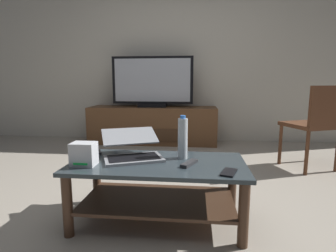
% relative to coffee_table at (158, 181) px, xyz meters
% --- Properties ---
extents(ground_plane, '(7.68, 7.68, 0.00)m').
position_rel_coffee_table_xyz_m(ground_plane, '(0.02, 0.26, -0.27)').
color(ground_plane, '#9E9384').
extents(back_wall, '(6.40, 0.12, 2.80)m').
position_rel_coffee_table_xyz_m(back_wall, '(0.02, 2.63, 1.13)').
color(back_wall, beige).
rests_on(back_wall, ground).
extents(coffee_table, '(1.10, 0.56, 0.40)m').
position_rel_coffee_table_xyz_m(coffee_table, '(0.00, 0.00, 0.00)').
color(coffee_table, '#2D383D').
rests_on(coffee_table, ground).
extents(media_cabinet, '(1.89, 0.52, 0.54)m').
position_rel_coffee_table_xyz_m(media_cabinet, '(-0.40, 2.31, -0.00)').
color(media_cabinet, brown).
rests_on(media_cabinet, ground).
extents(television, '(1.19, 0.20, 0.74)m').
position_rel_coffee_table_xyz_m(television, '(-0.40, 2.28, 0.62)').
color(television, black).
rests_on(television, media_cabinet).
extents(dining_chair, '(0.57, 0.57, 0.87)m').
position_rel_coffee_table_xyz_m(dining_chair, '(1.45, 1.20, 0.23)').
color(dining_chair, '#59331E').
rests_on(dining_chair, ground).
extents(laptop, '(0.49, 0.50, 0.17)m').
position_rel_coffee_table_xyz_m(laptop, '(-0.19, 0.08, 0.19)').
color(laptop, gray).
rests_on(laptop, coffee_table).
extents(router_box, '(0.14, 0.11, 0.14)m').
position_rel_coffee_table_xyz_m(router_box, '(-0.44, -0.12, 0.20)').
color(router_box, silver).
rests_on(router_box, coffee_table).
extents(water_bottle_near, '(0.06, 0.06, 0.29)m').
position_rel_coffee_table_xyz_m(water_bottle_near, '(0.15, 0.10, 0.26)').
color(water_bottle_near, silver).
rests_on(water_bottle_near, coffee_table).
extents(cell_phone, '(0.11, 0.15, 0.01)m').
position_rel_coffee_table_xyz_m(cell_phone, '(0.42, -0.17, 0.13)').
color(cell_phone, black).
rests_on(cell_phone, coffee_table).
extents(tv_remote, '(0.11, 0.16, 0.02)m').
position_rel_coffee_table_xyz_m(tv_remote, '(0.20, -0.04, 0.14)').
color(tv_remote, '#2D2D30').
rests_on(tv_remote, coffee_table).
extents(soundbar_remote, '(0.11, 0.16, 0.02)m').
position_rel_coffee_table_xyz_m(soundbar_remote, '(-0.47, 0.18, 0.14)').
color(soundbar_remote, '#2D2D30').
rests_on(soundbar_remote, coffee_table).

